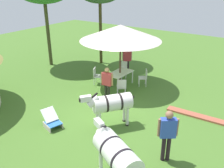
% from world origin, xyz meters
% --- Properties ---
extents(ground_plane, '(36.00, 36.00, 0.00)m').
position_xyz_m(ground_plane, '(0.00, 0.00, 0.00)').
color(ground_plane, '#477029').
extents(shade_umbrella, '(4.07, 4.07, 3.22)m').
position_xyz_m(shade_umbrella, '(3.04, 1.28, 2.84)').
color(shade_umbrella, brown).
rests_on(shade_umbrella, ground_plane).
extents(patio_dining_table, '(1.52, 0.89, 0.74)m').
position_xyz_m(patio_dining_table, '(3.04, 1.28, 0.66)').
color(patio_dining_table, silver).
rests_on(patio_dining_table, ground_plane).
extents(patio_chair_near_hut, '(0.57, 0.56, 0.90)m').
position_xyz_m(patio_chair_near_hut, '(2.52, 2.44, 0.52)').
color(patio_chair_near_hut, white).
rests_on(patio_chair_near_hut, ground_plane).
extents(patio_chair_west_end, '(0.60, 0.60, 0.90)m').
position_xyz_m(patio_chair_west_end, '(2.00, 0.53, 0.52)').
color(patio_chair_west_end, silver).
rests_on(patio_chair_west_end, ground_plane).
extents(patio_chair_near_lawn, '(0.60, 0.59, 0.90)m').
position_xyz_m(patio_chair_near_lawn, '(3.74, 0.20, 0.52)').
color(patio_chair_near_lawn, silver).
rests_on(patio_chair_near_lawn, ground_plane).
extents(patio_chair_east_end, '(0.56, 0.57, 0.90)m').
position_xyz_m(patio_chair_east_end, '(4.21, 1.80, 0.52)').
color(patio_chair_east_end, silver).
rests_on(patio_chair_east_end, ground_plane).
extents(guest_beside_umbrella, '(0.26, 0.59, 1.67)m').
position_xyz_m(guest_beside_umbrella, '(1.17, 0.79, 1.00)').
color(guest_beside_umbrella, black).
rests_on(guest_beside_umbrella, ground_plane).
extents(guest_behind_table, '(0.46, 0.46, 1.65)m').
position_xyz_m(guest_behind_table, '(4.71, 1.86, 0.99)').
color(guest_behind_table, black).
rests_on(guest_behind_table, ground_plane).
extents(standing_watcher, '(0.46, 0.53, 1.77)m').
position_xyz_m(standing_watcher, '(-1.08, -3.04, 1.07)').
color(standing_watcher, black).
rests_on(standing_watcher, ground_plane).
extents(striped_lounge_chair, '(0.74, 0.91, 0.67)m').
position_xyz_m(striped_lounge_chair, '(-1.77, 1.33, 0.26)').
color(striped_lounge_chair, blue).
rests_on(striped_lounge_chair, ground_plane).
extents(zebra_nearest_camera, '(1.38, 2.10, 1.50)m').
position_xyz_m(zebra_nearest_camera, '(-2.68, -2.22, 0.97)').
color(zebra_nearest_camera, silver).
rests_on(zebra_nearest_camera, ground_plane).
extents(zebra_by_umbrella, '(1.79, 1.50, 1.53)m').
position_xyz_m(zebra_by_umbrella, '(-0.45, -0.53, 0.99)').
color(zebra_by_umbrella, silver).
rests_on(zebra_by_umbrella, ground_plane).
extents(brick_patio_kerb, '(0.45, 2.81, 0.08)m').
position_xyz_m(brick_patio_kerb, '(2.14, -3.25, 0.04)').
color(brick_patio_kerb, '#A8553E').
rests_on(brick_patio_kerb, ground_plane).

